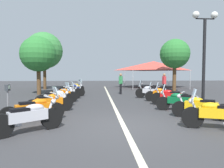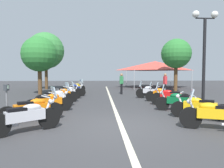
# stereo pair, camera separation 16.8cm
# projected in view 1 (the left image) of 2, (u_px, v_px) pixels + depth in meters

# --- Properties ---
(ground_plane) EXTENTS (80.00, 80.00, 0.00)m
(ground_plane) POSITION_uv_depth(u_px,v_px,m) (124.00, 127.00, 6.04)
(ground_plane) COLOR #38383A
(lane_centre_stripe) EXTENTS (26.12, 0.16, 0.01)m
(lane_centre_stripe) POSITION_uv_depth(u_px,v_px,m) (111.00, 100.00, 11.97)
(lane_centre_stripe) COLOR beige
(lane_centre_stripe) RESTS_ON ground_plane
(motorcycle_left_row_0) EXTENTS (1.33, 1.69, 1.00)m
(motorcycle_left_row_0) POSITION_uv_depth(u_px,v_px,m) (29.00, 117.00, 5.34)
(motorcycle_left_row_0) COLOR black
(motorcycle_left_row_0) RESTS_ON ground_plane
(motorcycle_left_row_1) EXTENTS (1.26, 1.91, 1.20)m
(motorcycle_left_row_1) POSITION_uv_depth(u_px,v_px,m) (35.00, 109.00, 6.59)
(motorcycle_left_row_1) COLOR black
(motorcycle_left_row_1) RESTS_ON ground_plane
(motorcycle_left_row_2) EXTENTS (1.09, 1.86, 0.99)m
(motorcycle_left_row_2) POSITION_uv_depth(u_px,v_px,m) (50.00, 102.00, 8.25)
(motorcycle_left_row_2) COLOR black
(motorcycle_left_row_2) RESTS_ON ground_plane
(motorcycle_left_row_3) EXTENTS (1.26, 1.76, 1.23)m
(motorcycle_left_row_3) POSITION_uv_depth(u_px,v_px,m) (56.00, 98.00, 9.50)
(motorcycle_left_row_3) COLOR black
(motorcycle_left_row_3) RESTS_ON ground_plane
(motorcycle_left_row_4) EXTENTS (1.06, 1.91, 1.21)m
(motorcycle_left_row_4) POSITION_uv_depth(u_px,v_px,m) (61.00, 95.00, 10.99)
(motorcycle_left_row_4) COLOR black
(motorcycle_left_row_4) RESTS_ON ground_plane
(motorcycle_left_row_5) EXTENTS (1.32, 1.85, 1.01)m
(motorcycle_left_row_5) POSITION_uv_depth(u_px,v_px,m) (66.00, 92.00, 12.36)
(motorcycle_left_row_5) COLOR black
(motorcycle_left_row_5) RESTS_ON ground_plane
(motorcycle_left_row_6) EXTENTS (1.07, 1.98, 0.98)m
(motorcycle_left_row_6) POSITION_uv_depth(u_px,v_px,m) (71.00, 91.00, 13.84)
(motorcycle_left_row_6) COLOR black
(motorcycle_left_row_6) RESTS_ON ground_plane
(motorcycle_left_row_7) EXTENTS (1.18, 1.97, 1.21)m
(motorcycle_left_row_7) POSITION_uv_depth(u_px,v_px,m) (72.00, 89.00, 15.34)
(motorcycle_left_row_7) COLOR black
(motorcycle_left_row_7) RESTS_ON ground_plane
(motorcycle_left_row_8) EXTENTS (1.35, 1.71, 1.21)m
(motorcycle_left_row_8) POSITION_uv_depth(u_px,v_px,m) (74.00, 87.00, 16.90)
(motorcycle_left_row_8) COLOR black
(motorcycle_left_row_8) RESTS_ON ground_plane
(motorcycle_right_row_0) EXTENTS (0.94, 1.93, 1.21)m
(motorcycle_right_row_0) POSITION_uv_depth(u_px,v_px,m) (216.00, 114.00, 5.69)
(motorcycle_right_row_0) COLOR black
(motorcycle_right_row_0) RESTS_ON ground_plane
(motorcycle_right_row_1) EXTENTS (1.22, 1.85, 0.99)m
(motorcycle_right_row_1) POSITION_uv_depth(u_px,v_px,m) (200.00, 107.00, 7.04)
(motorcycle_right_row_1) COLOR black
(motorcycle_right_row_1) RESTS_ON ground_plane
(motorcycle_right_row_2) EXTENTS (0.97, 2.09, 1.20)m
(motorcycle_right_row_2) POSITION_uv_depth(u_px,v_px,m) (180.00, 101.00, 8.56)
(motorcycle_right_row_2) COLOR black
(motorcycle_right_row_2) RESTS_ON ground_plane
(motorcycle_right_row_3) EXTENTS (1.05, 1.91, 1.22)m
(motorcycle_right_row_3) POSITION_uv_depth(u_px,v_px,m) (170.00, 97.00, 10.04)
(motorcycle_right_row_3) COLOR black
(motorcycle_right_row_3) RESTS_ON ground_plane
(motorcycle_right_row_4) EXTENTS (0.94, 1.95, 1.20)m
(motorcycle_right_row_4) POSITION_uv_depth(u_px,v_px,m) (161.00, 94.00, 11.44)
(motorcycle_right_row_4) COLOR black
(motorcycle_right_row_4) RESTS_ON ground_plane
(motorcycle_right_row_5) EXTENTS (0.97, 1.97, 1.22)m
(motorcycle_right_row_5) POSITION_uv_depth(u_px,v_px,m) (150.00, 91.00, 12.97)
(motorcycle_right_row_5) COLOR black
(motorcycle_right_row_5) RESTS_ON ground_plane
(street_lamp_twin_globe) EXTENTS (0.32, 1.22, 4.60)m
(street_lamp_twin_globe) POSITION_uv_depth(u_px,v_px,m) (204.00, 42.00, 9.00)
(street_lamp_twin_globe) COLOR black
(street_lamp_twin_globe) RESTS_ON ground_plane
(parking_meter) EXTENTS (0.18, 0.14, 1.29)m
(parking_meter) POSITION_uv_depth(u_px,v_px,m) (8.00, 96.00, 6.76)
(parking_meter) COLOR slate
(parking_meter) RESTS_ON ground_plane
(bystander_0) EXTENTS (0.53, 0.32, 1.70)m
(bystander_0) POSITION_uv_depth(u_px,v_px,m) (121.00, 82.00, 15.63)
(bystander_0) COLOR black
(bystander_0) RESTS_ON ground_plane
(bystander_1) EXTENTS (0.49, 0.32, 1.71)m
(bystander_1) POSITION_uv_depth(u_px,v_px,m) (164.00, 82.00, 15.17)
(bystander_1) COLOR black
(bystander_1) RESTS_ON ground_plane
(roadside_tree_0) EXTENTS (2.64, 2.64, 4.80)m
(roadside_tree_0) POSITION_uv_depth(u_px,v_px,m) (175.00, 54.00, 17.17)
(roadside_tree_0) COLOR brown
(roadside_tree_0) RESTS_ON ground_plane
(roadside_tree_1) EXTENTS (2.81, 2.81, 4.66)m
(roadside_tree_1) POSITION_uv_depth(u_px,v_px,m) (38.00, 54.00, 15.24)
(roadside_tree_1) COLOR brown
(roadside_tree_1) RESTS_ON ground_plane
(roadside_tree_2) EXTENTS (3.86, 3.86, 6.08)m
(roadside_tree_2) POSITION_uv_depth(u_px,v_px,m) (44.00, 51.00, 20.31)
(roadside_tree_2) COLOR brown
(roadside_tree_2) RESTS_ON ground_plane
(event_tent) EXTENTS (6.86, 6.86, 3.20)m
(event_tent) POSITION_uv_depth(u_px,v_px,m) (154.00, 66.00, 23.07)
(event_tent) COLOR #E54C3F
(event_tent) RESTS_ON ground_plane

